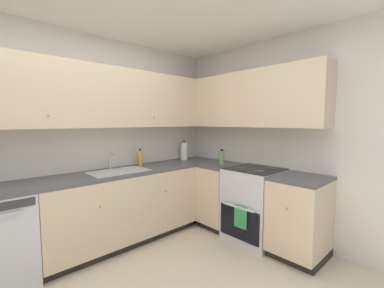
% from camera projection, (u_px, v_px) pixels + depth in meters
% --- Properties ---
extents(wall_back, '(4.05, 0.05, 2.53)m').
position_uv_depth(wall_back, '(74.00, 141.00, 2.91)').
color(wall_back, silver).
rests_on(wall_back, ground_plane).
extents(wall_right, '(0.05, 3.42, 2.53)m').
position_uv_depth(wall_right, '(292.00, 140.00, 3.04)').
color(wall_right, silver).
rests_on(wall_right, ground_plane).
extents(lower_cabinets_back, '(1.88, 0.62, 0.86)m').
position_uv_depth(lower_cabinets_back, '(123.00, 208.00, 3.04)').
color(lower_cabinets_back, beige).
rests_on(lower_cabinets_back, ground_plane).
extents(countertop_back, '(3.09, 0.60, 0.03)m').
position_uv_depth(countertop_back, '(122.00, 172.00, 3.00)').
color(countertop_back, '#4C4C51').
rests_on(countertop_back, lower_cabinets_back).
extents(lower_cabinets_right, '(0.62, 1.59, 0.86)m').
position_uv_depth(lower_cabinets_right, '(259.00, 207.00, 3.07)').
color(lower_cabinets_right, beige).
rests_on(lower_cabinets_right, ground_plane).
extents(countertop_right, '(0.60, 1.59, 0.03)m').
position_uv_depth(countertop_right, '(260.00, 172.00, 3.02)').
color(countertop_right, '#4C4C51').
rests_on(countertop_right, lower_cabinets_right).
extents(oven_range, '(0.68, 0.62, 1.04)m').
position_uv_depth(oven_range, '(255.00, 203.00, 3.13)').
color(oven_range, silver).
rests_on(oven_range, ground_plane).
extents(upper_cabinets_back, '(2.77, 0.34, 0.71)m').
position_uv_depth(upper_cabinets_back, '(102.00, 97.00, 2.91)').
color(upper_cabinets_back, beige).
extents(upper_cabinets_right, '(0.32, 2.14, 0.71)m').
position_uv_depth(upper_cabinets_right, '(244.00, 100.00, 3.30)').
color(upper_cabinets_right, beige).
extents(sink, '(0.67, 0.40, 0.10)m').
position_uv_depth(sink, '(119.00, 175.00, 2.94)').
color(sink, '#B7B7BC').
rests_on(sink, countertop_back).
extents(faucet, '(0.07, 0.16, 0.21)m').
position_uv_depth(faucet, '(111.00, 159.00, 3.08)').
color(faucet, silver).
rests_on(faucet, countertop_back).
extents(soap_bottle, '(0.06, 0.06, 0.23)m').
position_uv_depth(soap_bottle, '(140.00, 158.00, 3.36)').
color(soap_bottle, gold).
rests_on(soap_bottle, countertop_back).
extents(paper_towel_roll, '(0.11, 0.11, 0.32)m').
position_uv_depth(paper_towel_roll, '(184.00, 151.00, 3.87)').
color(paper_towel_roll, white).
rests_on(paper_towel_roll, countertop_back).
extents(oil_bottle, '(0.08, 0.08, 0.21)m').
position_uv_depth(oil_bottle, '(222.00, 157.00, 3.46)').
color(oil_bottle, '#729E66').
rests_on(oil_bottle, countertop_right).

